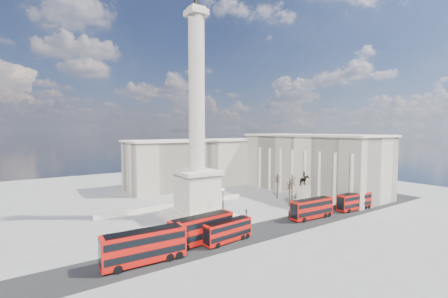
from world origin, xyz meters
TOP-DOWN VIEW (x-y plane):
  - ground at (0.00, 0.00)m, footprint 180.00×180.00m
  - asphalt_road at (5.00, -10.00)m, footprint 120.00×9.00m
  - nelsons_column at (0.00, 5.00)m, footprint 14.00×14.00m
  - balustrade_wall at (0.00, 16.00)m, footprint 40.00×0.60m
  - building_east at (45.00, 10.00)m, footprint 19.00×46.00m
  - building_northeast at (20.00, 40.00)m, footprint 51.00×17.00m
  - red_bus_a at (-2.63, -11.00)m, footprint 9.78×3.19m
  - red_bus_b at (-6.85, -9.01)m, footprint 12.38×3.86m
  - red_bus_c at (21.18, -9.98)m, footprint 11.15×3.17m
  - red_bus_d at (35.77, -11.14)m, footprint 10.60×3.16m
  - red_bus_e at (-17.85, -11.14)m, footprint 12.52×3.43m
  - victorian_lamp at (3.19, -0.72)m, footprint 0.63×0.63m
  - equestrian_statue at (32.33, 2.09)m, footprint 4.09×3.06m
  - bare_tree_near at (25.85, 0.45)m, footprint 1.98×1.98m
  - bare_tree_mid at (25.31, 0.82)m, footprint 1.85×1.85m
  - bare_tree_far at (28.62, 8.73)m, footprint 1.86×1.86m
  - pedestrian_walking at (22.78, -4.94)m, footprint 0.72×0.57m
  - pedestrian_standing at (17.43, -6.50)m, footprint 0.85×0.70m
  - pedestrian_crossing at (10.44, 0.27)m, footprint 0.55×1.00m

SIDE VIEW (x-z plane):
  - ground at x=0.00m, z-range 0.00..0.00m
  - asphalt_road at x=5.00m, z-range 0.00..0.01m
  - balustrade_wall at x=0.00m, z-range 0.00..1.10m
  - pedestrian_standing at x=17.43m, z-range 0.00..1.61m
  - pedestrian_crossing at x=10.44m, z-range 0.00..1.61m
  - pedestrian_walking at x=22.78m, z-range 0.00..1.72m
  - red_bus_a at x=-2.63m, z-range 0.10..3.99m
  - red_bus_d at x=35.77m, z-range 0.10..4.34m
  - red_bus_c at x=21.18m, z-range 0.11..4.58m
  - red_bus_b at x=-6.85m, z-range 0.12..5.06m
  - red_bus_e at x=-17.85m, z-range 0.12..5.16m
  - equestrian_statue at x=32.33m, z-range -1.28..7.20m
  - victorian_lamp at x=3.19m, z-range 0.65..7.99m
  - bare_tree_mid at x=25.31m, z-range 2.02..9.04m
  - bare_tree_far at x=28.62m, z-range 2.19..9.80m
  - bare_tree_near at x=25.85m, z-range 2.49..11.13m
  - building_northeast at x=20.00m, z-range 0.02..16.62m
  - building_east at x=45.00m, z-range 0.02..18.62m
  - nelsons_column at x=0.00m, z-range -12.01..37.84m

